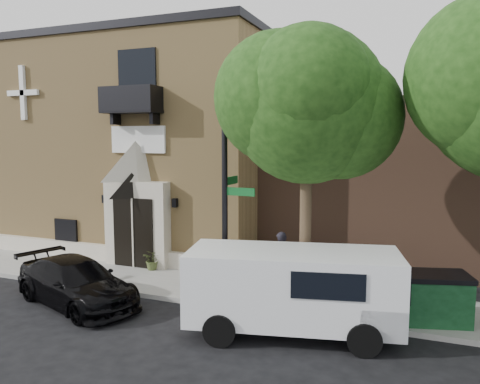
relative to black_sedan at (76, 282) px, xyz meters
The scene contains 11 objects.
ground 1.47m from the black_sedan, 65.20° to the left, with size 120.00×120.00×0.00m, color black.
sidewalk 3.16m from the black_sedan, 60.04° to the left, with size 42.00×3.00×0.15m, color gray.
church 10.25m from the black_sedan, 104.95° to the left, with size 12.20×11.01×9.30m.
street_tree_left 8.51m from the black_sedan, 13.11° to the left, with size 4.97×4.38×7.77m.
black_sedan is the anchor object (origin of this frame).
cargo_van 6.79m from the black_sedan, ahead, with size 5.59×3.18×2.15m.
street_sign 5.21m from the black_sedan, 19.87° to the left, with size 1.01×1.01×6.36m.
fire_hydrant 4.53m from the black_sedan, 19.24° to the left, with size 0.49×0.39×0.85m.
dumpster 9.99m from the black_sedan, 11.80° to the left, with size 2.22×1.61×1.30m.
planter 3.60m from the black_sedan, 83.40° to the left, with size 0.67×0.58×0.74m, color #4D5B2D.
pedestrian_near 6.30m from the black_sedan, 31.06° to the left, with size 0.68×0.44×1.86m, color black.
Camera 1 is at (8.96, -11.98, 4.96)m, focal length 35.00 mm.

